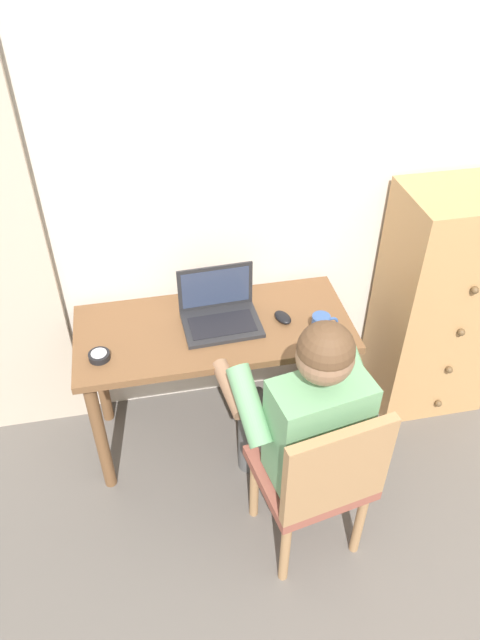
% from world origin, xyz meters
% --- Properties ---
extents(wall_back, '(4.80, 0.05, 2.50)m').
position_xyz_m(wall_back, '(0.00, 2.20, 1.25)').
color(wall_back, beige).
rests_on(wall_back, ground_plane).
extents(desk, '(1.23, 0.54, 0.72)m').
position_xyz_m(desk, '(-0.47, 1.86, 0.61)').
color(desk, brown).
rests_on(desk, ground_plane).
extents(dresser, '(0.55, 0.44, 1.23)m').
position_xyz_m(dresser, '(0.68, 1.93, 0.62)').
color(dresser, tan).
rests_on(dresser, ground_plane).
extents(chair, '(0.48, 0.47, 0.88)m').
position_xyz_m(chair, '(-0.18, 1.16, 0.49)').
color(chair, brown).
rests_on(chair, ground_plane).
extents(person_seated, '(0.60, 0.63, 1.20)m').
position_xyz_m(person_seated, '(-0.20, 1.34, 0.68)').
color(person_seated, '#4C4C4C').
rests_on(person_seated, ground_plane).
extents(laptop, '(0.35, 0.26, 0.24)m').
position_xyz_m(laptop, '(-0.43, 1.90, 0.77)').
color(laptop, '#232326').
rests_on(laptop, desk).
extents(computer_mouse, '(0.09, 0.11, 0.03)m').
position_xyz_m(computer_mouse, '(-0.15, 1.84, 0.74)').
color(computer_mouse, black).
rests_on(computer_mouse, desk).
extents(desk_clock, '(0.09, 0.09, 0.03)m').
position_xyz_m(desk_clock, '(-0.97, 1.75, 0.74)').
color(desk_clock, black).
rests_on(desk_clock, desk).
extents(coffee_mug, '(0.12, 0.08, 0.09)m').
position_xyz_m(coffee_mug, '(-0.01, 1.72, 0.77)').
color(coffee_mug, '#33518C').
rests_on(coffee_mug, desk).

